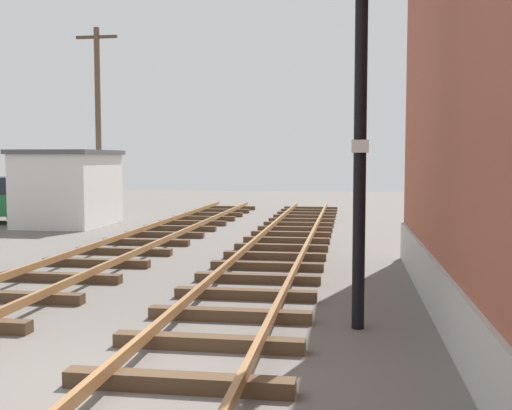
# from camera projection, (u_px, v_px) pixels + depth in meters

# --- Properties ---
(ground_plane) EXTENTS (80.00, 80.00, 0.00)m
(ground_plane) POSITION_uv_depth(u_px,v_px,m) (99.00, 386.00, 6.71)
(ground_plane) COLOR #605B56
(track_near_building) EXTENTS (2.50, 47.49, 0.32)m
(track_near_building) POSITION_uv_depth(u_px,v_px,m) (178.00, 379.00, 6.57)
(track_near_building) COLOR #4C3826
(track_near_building) RESTS_ON ground
(signal_mast) EXTENTS (0.36, 0.40, 5.89)m
(signal_mast) POSITION_uv_depth(u_px,v_px,m) (361.00, 72.00, 8.70)
(signal_mast) COLOR black
(signal_mast) RESTS_ON ground
(control_hut) EXTENTS (3.00, 3.80, 2.76)m
(control_hut) POSITION_uv_depth(u_px,v_px,m) (68.00, 188.00, 22.71)
(control_hut) COLOR silver
(control_hut) RESTS_ON ground
(utility_pole_far) EXTENTS (1.80, 0.24, 7.96)m
(utility_pole_far) POSITION_uv_depth(u_px,v_px,m) (98.00, 118.00, 26.37)
(utility_pole_far) COLOR brown
(utility_pole_far) RESTS_ON ground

